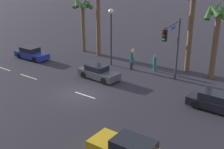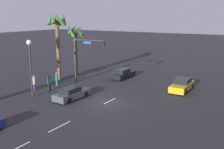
{
  "view_description": "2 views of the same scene",
  "coord_description": "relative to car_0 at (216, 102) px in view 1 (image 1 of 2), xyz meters",
  "views": [
    {
      "loc": [
        15.5,
        -16.12,
        9.82
      ],
      "look_at": [
        2.76,
        1.09,
        2.02
      ],
      "focal_mm": 44.73,
      "sensor_mm": 36.0,
      "label": 1
    },
    {
      "loc": [
        -21.37,
        -13.96,
        8.77
      ],
      "look_at": [
        3.22,
        1.29,
        2.23
      ],
      "focal_mm": 41.85,
      "sensor_mm": 36.0,
      "label": 2
    }
  ],
  "objects": [
    {
      "name": "pedestrian_0",
      "position": [
        -8.06,
        5.16,
        0.29
      ],
      "size": [
        0.43,
        0.43,
        1.74
      ],
      "color": "#1E7266",
      "rests_on": "ground_plane"
    },
    {
      "name": "pedestrian_2",
      "position": [
        -11.19,
        5.81,
        0.36
      ],
      "size": [
        0.49,
        0.49,
        1.85
      ],
      "color": "#59266B",
      "rests_on": "ground_plane"
    },
    {
      "name": "traffic_signal",
      "position": [
        -5.08,
        2.8,
        3.4
      ],
      "size": [
        0.88,
        4.53,
        5.95
      ],
      "color": "#38383D",
      "rests_on": "ground_plane"
    },
    {
      "name": "lane_stripe_1",
      "position": [
        -21.75,
        -3.96,
        -0.62
      ],
      "size": [
        2.55,
        0.14,
        0.01
      ],
      "primitive_type": "cube",
      "color": "silver",
      "rests_on": "ground_plane"
    },
    {
      "name": "lane_stripe_3",
      "position": [
        -9.8,
        -3.96,
        -0.62
      ],
      "size": [
        2.26,
        0.14,
        0.01
      ],
      "primitive_type": "cube",
      "color": "silver",
      "rests_on": "ground_plane"
    },
    {
      "name": "palm_tree_3",
      "position": [
        -16.62,
        6.39,
        6.0
      ],
      "size": [
        2.4,
        2.45,
        9.38
      ],
      "color": "brown",
      "rests_on": "ground_plane"
    },
    {
      "name": "pedestrian_1",
      "position": [
        -10.34,
        4.19,
        0.39
      ],
      "size": [
        0.52,
        0.52,
        1.94
      ],
      "color": "#333338",
      "rests_on": "ground_plane"
    },
    {
      "name": "streetlamp",
      "position": [
        -13.02,
        4.11,
        3.76
      ],
      "size": [
        0.56,
        0.56,
        6.28
      ],
      "color": "#2D2D33",
      "rests_on": "ground_plane"
    },
    {
      "name": "palm_tree_2",
      "position": [
        -5.33,
        7.25,
        5.98
      ],
      "size": [
        2.66,
        2.84,
        9.37
      ],
      "color": "brown",
      "rests_on": "ground_plane"
    },
    {
      "name": "ground_plane",
      "position": [
        -10.49,
        -3.96,
        -0.63
      ],
      "size": [
        220.0,
        220.0,
        0.0
      ],
      "primitive_type": "plane",
      "color": "#28282D"
    },
    {
      "name": "car_1",
      "position": [
        -22.27,
        0.31,
        0.02
      ],
      "size": [
        4.57,
        1.92,
        1.41
      ],
      "color": "navy",
      "rests_on": "ground_plane"
    },
    {
      "name": "car_3",
      "position": [
        -11.42,
        -0.15,
        0.0
      ],
      "size": [
        4.33,
        1.96,
        1.36
      ],
      "color": "#474C51",
      "rests_on": "ground_plane"
    },
    {
      "name": "palm_tree_1",
      "position": [
        -2.56,
        6.52,
        4.77
      ],
      "size": [
        2.39,
        2.59,
        7.55
      ],
      "color": "brown",
      "rests_on": "ground_plane"
    },
    {
      "name": "car_0",
      "position": [
        0.0,
        0.0,
        0.0
      ],
      "size": [
        4.44,
        1.92,
        1.36
      ],
      "color": "black",
      "rests_on": "ground_plane"
    },
    {
      "name": "palm_tree_0",
      "position": [
        -19.53,
        6.77,
        4.68
      ],
      "size": [
        2.45,
        2.65,
        7.18
      ],
      "color": "brown",
      "rests_on": "ground_plane"
    },
    {
      "name": "lane_stripe_2",
      "position": [
        -17.4,
        -3.96,
        -0.62
      ],
      "size": [
        2.55,
        0.14,
        0.01
      ],
      "primitive_type": "cube",
      "color": "silver",
      "rests_on": "ground_plane"
    }
  ]
}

